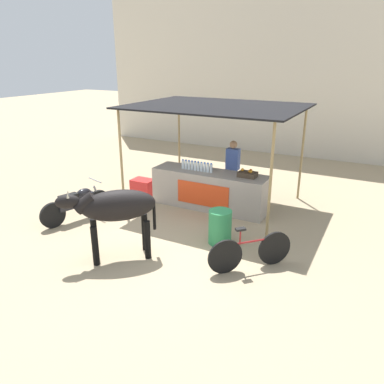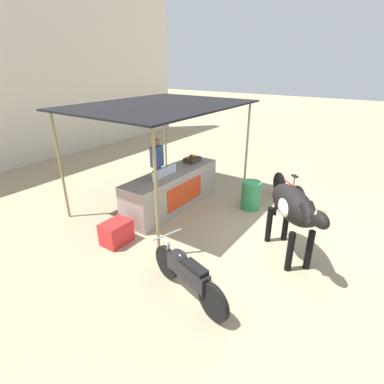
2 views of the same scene
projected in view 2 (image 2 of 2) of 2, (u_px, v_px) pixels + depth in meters
ground_plane at (250, 231)px, 6.73m from camera, size 60.00×60.00×0.00m
building_wall_far at (12, 66)px, 10.06m from camera, size 16.00×0.50×6.72m
stall_counter at (172, 189)px, 7.69m from camera, size 3.00×0.82×0.96m
stall_awning at (160, 108)px, 7.05m from camera, size 4.20×3.20×2.59m
water_bottle_row at (164, 172)px, 7.16m from camera, size 0.88×0.07×0.25m
fruit_crate at (192, 159)px, 8.24m from camera, size 0.44×0.32×0.18m
vendor_behind_counter at (157, 167)px, 8.17m from camera, size 0.34×0.22×1.65m
cooler_box at (116, 232)px, 6.20m from camera, size 0.60×0.44×0.48m
water_barrel at (251, 195)px, 7.64m from camera, size 0.48×0.48×0.73m
cow at (293, 208)px, 5.47m from camera, size 1.58×1.51×1.44m
motorcycle_parked at (187, 273)px, 4.72m from camera, size 0.73×1.74×0.90m
bicycle_leaning at (288, 190)px, 7.97m from camera, size 1.17×1.23×0.85m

